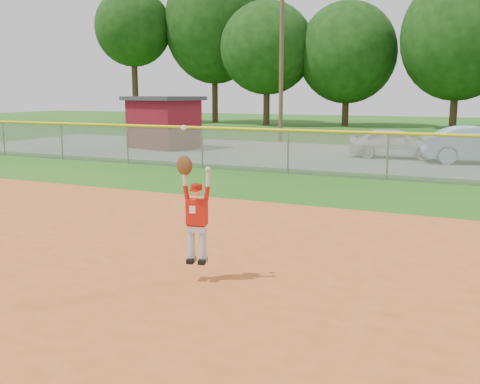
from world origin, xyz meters
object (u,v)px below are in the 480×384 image
(car_white_a, at_px, (395,143))
(utility_shed, at_px, (164,122))
(car_blue, at_px, (480,145))
(ballplayer, at_px, (195,210))

(car_white_a, distance_m, utility_shed, 11.23)
(car_blue, distance_m, utility_shed, 14.52)
(car_white_a, bearing_deg, utility_shed, 89.30)
(utility_shed, bearing_deg, car_white_a, 2.17)
(utility_shed, bearing_deg, car_blue, -0.22)
(car_white_a, bearing_deg, car_blue, -101.17)
(car_white_a, relative_size, ballplayer, 1.90)
(utility_shed, relative_size, ballplayer, 2.02)
(car_white_a, distance_m, car_blue, 3.34)
(car_white_a, relative_size, car_blue, 0.86)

